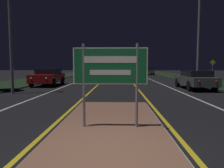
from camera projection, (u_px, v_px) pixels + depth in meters
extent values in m
plane|color=black|center=(106.00, 162.00, 3.80)|extent=(160.00, 160.00, 0.00)
cube|color=#999993|center=(110.00, 129.00, 5.69)|extent=(2.87, 7.79, 0.05)
cube|color=brown|center=(110.00, 128.00, 5.69)|extent=(2.75, 7.67, 0.10)
cube|color=black|center=(30.00, 81.00, 24.00)|extent=(5.00, 100.00, 0.08)
cube|color=black|center=(205.00, 81.00, 23.44)|extent=(5.00, 100.00, 0.08)
cube|color=gold|center=(105.00, 79.00, 28.75)|extent=(0.12, 70.00, 0.01)
cube|color=gold|center=(129.00, 79.00, 28.66)|extent=(0.12, 70.00, 0.01)
cube|color=silver|center=(85.00, 79.00, 28.83)|extent=(0.12, 70.00, 0.01)
cube|color=silver|center=(149.00, 79.00, 28.58)|extent=(0.12, 70.00, 0.01)
cube|color=silver|center=(63.00, 79.00, 28.92)|extent=(0.10, 70.00, 0.01)
cube|color=silver|center=(172.00, 79.00, 28.49)|extent=(0.10, 70.00, 0.01)
cylinder|color=gray|center=(84.00, 86.00, 5.62)|extent=(0.07, 0.07, 2.14)
cylinder|color=gray|center=(137.00, 86.00, 5.58)|extent=(0.07, 0.07, 2.14)
cube|color=#146033|center=(110.00, 66.00, 5.56)|extent=(1.90, 0.04, 0.93)
cube|color=white|center=(110.00, 66.00, 5.54)|extent=(1.90, 0.00, 0.93)
cube|color=#146033|center=(110.00, 66.00, 5.53)|extent=(1.84, 0.01, 0.88)
cube|color=white|center=(110.00, 59.00, 5.52)|extent=(1.33, 0.01, 0.17)
cube|color=white|center=(110.00, 72.00, 5.54)|extent=(1.04, 0.01, 0.13)
cylinder|color=gray|center=(10.00, 23.00, 12.95)|extent=(0.18, 0.18, 8.44)
cylinder|color=gray|center=(199.00, 28.00, 16.79)|extent=(0.18, 0.18, 9.13)
cube|color=#4C514C|center=(194.00, 80.00, 15.86)|extent=(1.71, 4.80, 0.58)
cube|color=black|center=(196.00, 73.00, 15.53)|extent=(1.51, 2.49, 0.43)
sphere|color=red|center=(199.00, 82.00, 13.50)|extent=(0.14, 0.14, 0.14)
sphere|color=red|center=(216.00, 82.00, 13.47)|extent=(0.14, 0.14, 0.14)
cylinder|color=black|center=(178.00, 83.00, 17.39)|extent=(0.22, 0.70, 0.70)
cylinder|color=black|center=(198.00, 83.00, 17.34)|extent=(0.22, 0.70, 0.70)
cylinder|color=black|center=(190.00, 86.00, 14.43)|extent=(0.22, 0.70, 0.70)
cylinder|color=black|center=(215.00, 86.00, 14.38)|extent=(0.22, 0.70, 0.70)
cube|color=silver|center=(135.00, 74.00, 29.14)|extent=(1.76, 4.60, 0.62)
cube|color=black|center=(135.00, 70.00, 28.82)|extent=(1.55, 2.39, 0.49)
sphere|color=red|center=(132.00, 74.00, 26.88)|extent=(0.14, 0.14, 0.14)
sphere|color=red|center=(141.00, 74.00, 26.85)|extent=(0.14, 0.14, 0.14)
cylinder|color=black|center=(128.00, 76.00, 30.62)|extent=(0.22, 0.63, 0.63)
cylinder|color=black|center=(140.00, 76.00, 30.57)|extent=(0.22, 0.63, 0.63)
cylinder|color=black|center=(129.00, 77.00, 27.77)|extent=(0.22, 0.63, 0.63)
cylinder|color=black|center=(142.00, 77.00, 27.72)|extent=(0.22, 0.63, 0.63)
cube|color=#4C514C|center=(148.00, 71.00, 42.12)|extent=(1.77, 4.55, 0.55)
cube|color=black|center=(148.00, 69.00, 41.80)|extent=(1.56, 2.36, 0.51)
sphere|color=red|center=(147.00, 71.00, 39.89)|extent=(0.14, 0.14, 0.14)
sphere|color=red|center=(153.00, 71.00, 39.85)|extent=(0.14, 0.14, 0.14)
cylinder|color=black|center=(143.00, 73.00, 43.57)|extent=(0.22, 0.69, 0.69)
cylinder|color=black|center=(151.00, 73.00, 43.52)|extent=(0.22, 0.69, 0.69)
cylinder|color=black|center=(145.00, 73.00, 40.76)|extent=(0.22, 0.69, 0.69)
cylinder|color=black|center=(154.00, 73.00, 40.71)|extent=(0.22, 0.69, 0.69)
cube|color=black|center=(143.00, 70.00, 51.44)|extent=(1.80, 4.25, 0.69)
cube|color=black|center=(143.00, 68.00, 51.14)|extent=(1.58, 2.21, 0.50)
sphere|color=red|center=(142.00, 70.00, 49.35)|extent=(0.14, 0.14, 0.14)
sphere|color=red|center=(147.00, 70.00, 49.32)|extent=(0.14, 0.14, 0.14)
cylinder|color=black|center=(139.00, 71.00, 52.81)|extent=(0.22, 0.71, 0.71)
cylinder|color=black|center=(146.00, 71.00, 52.76)|extent=(0.22, 0.71, 0.71)
cylinder|color=black|center=(140.00, 72.00, 50.18)|extent=(0.22, 0.71, 0.71)
cylinder|color=black|center=(147.00, 72.00, 50.13)|extent=(0.22, 0.71, 0.71)
cube|color=maroon|center=(48.00, 78.00, 18.59)|extent=(1.87, 4.34, 0.66)
cube|color=black|center=(49.00, 72.00, 18.80)|extent=(1.65, 2.26, 0.42)
sphere|color=white|center=(31.00, 78.00, 16.46)|extent=(0.14, 0.14, 0.14)
sphere|color=white|center=(46.00, 78.00, 16.42)|extent=(0.14, 0.14, 0.14)
cylinder|color=black|center=(31.00, 83.00, 17.30)|extent=(0.22, 0.66, 0.66)
cylinder|color=black|center=(54.00, 83.00, 17.25)|extent=(0.22, 0.66, 0.66)
cylinder|color=black|center=(43.00, 81.00, 19.98)|extent=(0.22, 0.66, 0.66)
cylinder|color=black|center=(62.00, 81.00, 19.93)|extent=(0.22, 0.66, 0.66)
cube|color=#4C514C|center=(98.00, 73.00, 31.88)|extent=(1.87, 4.19, 0.66)
cube|color=black|center=(98.00, 69.00, 32.08)|extent=(1.64, 2.18, 0.45)
sphere|color=white|center=(92.00, 73.00, 29.82)|extent=(0.14, 0.14, 0.14)
sphere|color=white|center=(101.00, 73.00, 29.78)|extent=(0.14, 0.14, 0.14)
cylinder|color=black|center=(91.00, 76.00, 30.64)|extent=(0.22, 0.62, 0.62)
cylinder|color=black|center=(103.00, 76.00, 30.58)|extent=(0.22, 0.62, 0.62)
cylinder|color=black|center=(93.00, 75.00, 33.22)|extent=(0.22, 0.62, 0.62)
cylinder|color=black|center=(105.00, 75.00, 33.17)|extent=(0.22, 0.62, 0.62)
cube|color=maroon|center=(106.00, 71.00, 47.53)|extent=(1.78, 4.52, 0.59)
cube|color=black|center=(106.00, 68.00, 47.76)|extent=(1.56, 2.35, 0.43)
sphere|color=white|center=(103.00, 71.00, 45.31)|extent=(0.14, 0.14, 0.14)
sphere|color=white|center=(108.00, 71.00, 45.28)|extent=(0.14, 0.14, 0.14)
cylinder|color=black|center=(102.00, 72.00, 46.19)|extent=(0.22, 0.71, 0.71)
cylinder|color=black|center=(110.00, 72.00, 46.14)|extent=(0.22, 0.71, 0.71)
cylinder|color=black|center=(103.00, 72.00, 48.98)|extent=(0.22, 0.71, 0.71)
cylinder|color=black|center=(110.00, 72.00, 48.93)|extent=(0.22, 0.71, 0.71)
cylinder|color=gray|center=(212.00, 72.00, 22.33)|extent=(0.06, 0.06, 2.00)
cube|color=yellow|center=(213.00, 63.00, 22.25)|extent=(0.60, 0.02, 0.60)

